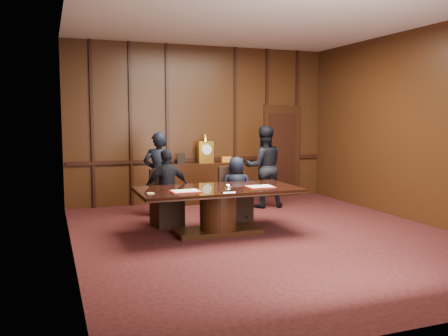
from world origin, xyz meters
name	(u,v)px	position (x,y,z in m)	size (l,w,h in m)	color
room	(270,129)	(0.07, 0.14, 1.72)	(7.00, 7.04, 3.50)	black
sideboard	(205,181)	(0.00, 3.26, 0.49)	(1.60, 0.45, 1.54)	black
conference_table	(218,203)	(-0.70, 0.46, 0.51)	(2.62, 1.32, 0.76)	black
folder_left	(186,191)	(-1.31, 0.25, 0.77)	(0.47, 0.34, 0.02)	#AA160F
folder_right	(260,187)	(-0.02, 0.29, 0.77)	(0.46, 0.33, 0.02)	#AA160F
inkstand	(228,188)	(-0.70, 0.01, 0.81)	(0.20, 0.14, 0.12)	white
notepad	(151,193)	(-1.85, 0.25, 0.77)	(0.10, 0.07, 0.01)	#E1BE6E
chair_left	(166,209)	(-1.35, 1.34, 0.29)	(0.54, 0.54, 0.99)	black
chair_right	(235,204)	(-0.06, 1.33, 0.29)	(0.58, 0.58, 0.99)	black
signatory_left	(167,188)	(-1.35, 1.26, 0.68)	(0.79, 0.33, 1.36)	black
signatory_right	(237,189)	(-0.05, 1.26, 0.60)	(0.58, 0.38, 1.20)	black
witness_left	(159,174)	(-1.29, 2.19, 0.82)	(0.59, 0.39, 1.63)	black
witness_right	(264,167)	(0.99, 2.32, 0.86)	(0.84, 0.66, 1.73)	black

